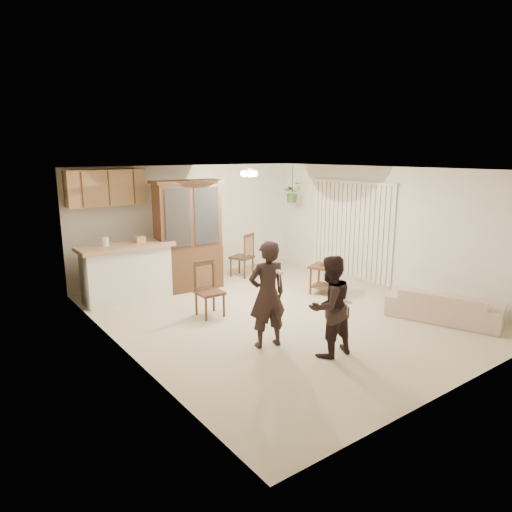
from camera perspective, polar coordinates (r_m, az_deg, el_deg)
floor at (r=8.08m, az=3.03°, el=-7.25°), size 6.50×6.50×0.00m
ceiling at (r=7.59m, az=3.25°, el=10.77°), size 5.50×6.50×0.02m
wall_back at (r=10.42m, az=-8.27°, el=4.29°), size 5.50×0.02×2.50m
wall_front at (r=5.68m, az=24.38°, el=-3.85°), size 5.50×0.02×2.50m
wall_left at (r=6.40m, az=-16.31°, el=-1.43°), size 0.02×6.50×2.50m
wall_right at (r=9.69m, az=15.85°, el=3.30°), size 0.02×6.50×2.50m
breakfast_bar at (r=9.02m, az=-15.82°, el=-2.25°), size 1.60×0.55×1.00m
bar_top at (r=8.90m, az=-16.03°, el=1.18°), size 1.75×0.70×0.08m
upper_cabinets at (r=9.42m, az=-18.26°, el=8.11°), size 1.50×0.34×0.70m
vertical_blinds at (r=10.25m, az=11.72°, el=3.17°), size 0.06×2.30×2.10m
ceiling_fixture at (r=8.67m, az=-0.83°, el=10.37°), size 0.36×0.36×0.20m
hanging_plant at (r=10.94m, az=4.57°, el=7.95°), size 0.43×0.37×0.48m
plant_cord at (r=10.92m, az=4.60°, el=9.65°), size 0.01×0.01×0.65m
sofa at (r=8.30m, az=22.49°, el=-5.01°), size 1.35×2.01×0.73m
adult at (r=6.51m, az=1.43°, el=-3.87°), size 0.73×0.55×1.80m
child at (r=6.36m, az=9.18°, el=-6.56°), size 0.67×0.53×1.35m
china_hutch at (r=9.37m, az=-8.46°, el=2.45°), size 1.45×0.65×2.24m
side_table at (r=9.23m, az=8.55°, el=-2.85°), size 0.69×0.69×0.64m
chair_bar at (r=7.93m, az=-5.78°, el=-5.62°), size 0.43×0.43×0.95m
chair_hutch_left at (r=9.59m, az=-13.03°, el=-2.48°), size 0.65×0.65×1.05m
chair_hutch_right at (r=10.41m, az=-1.78°, el=-1.02°), size 0.59×0.59×1.00m
controller_adult at (r=6.11m, az=2.96°, el=-2.03°), size 0.07×0.14×0.04m
controller_child at (r=6.08m, az=11.40°, el=-5.62°), size 0.04×0.12×0.04m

